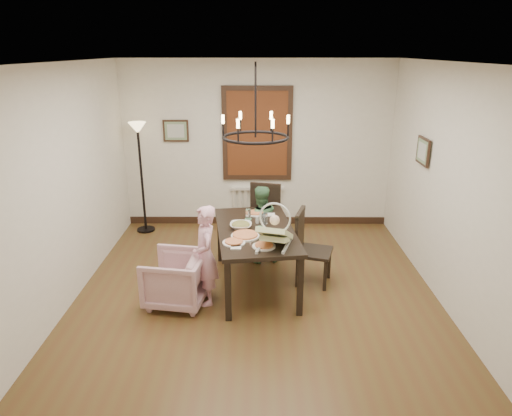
{
  "coord_description": "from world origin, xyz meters",
  "views": [
    {
      "loc": [
        0.02,
        -5.07,
        2.93
      ],
      "look_at": [
        -0.01,
        0.31,
        1.05
      ],
      "focal_mm": 32.0,
      "sensor_mm": 36.0,
      "label": 1
    }
  ],
  "objects_px": {
    "elderly_woman": "(206,264)",
    "floor_lamp": "(142,180)",
    "seated_man": "(260,231)",
    "chair_right": "(314,248)",
    "baby_bouncer": "(275,232)",
    "dining_table": "(256,235)",
    "chair_far": "(262,221)",
    "armchair": "(176,279)",
    "drinking_glass": "(263,220)"
  },
  "relations": [
    {
      "from": "elderly_woman",
      "to": "floor_lamp",
      "type": "relative_size",
      "value": 0.57
    },
    {
      "from": "elderly_woman",
      "to": "seated_man",
      "type": "relative_size",
      "value": 1.09
    },
    {
      "from": "chair_right",
      "to": "seated_man",
      "type": "relative_size",
      "value": 1.06
    },
    {
      "from": "elderly_woman",
      "to": "baby_bouncer",
      "type": "relative_size",
      "value": 1.9
    },
    {
      "from": "seated_man",
      "to": "floor_lamp",
      "type": "bearing_deg",
      "value": -42.83
    },
    {
      "from": "floor_lamp",
      "to": "seated_man",
      "type": "bearing_deg",
      "value": -30.78
    },
    {
      "from": "dining_table",
      "to": "chair_far",
      "type": "height_order",
      "value": "chair_far"
    },
    {
      "from": "armchair",
      "to": "elderly_woman",
      "type": "distance_m",
      "value": 0.41
    },
    {
      "from": "floor_lamp",
      "to": "baby_bouncer",
      "type": "bearing_deg",
      "value": -48.66
    },
    {
      "from": "chair_far",
      "to": "floor_lamp",
      "type": "xyz_separation_m",
      "value": [
        -1.98,
        0.91,
        0.37
      ]
    },
    {
      "from": "chair_far",
      "to": "seated_man",
      "type": "height_order",
      "value": "chair_far"
    },
    {
      "from": "chair_right",
      "to": "drinking_glass",
      "type": "bearing_deg",
      "value": 98.87
    },
    {
      "from": "chair_far",
      "to": "baby_bouncer",
      "type": "bearing_deg",
      "value": -71.16
    },
    {
      "from": "chair_far",
      "to": "baby_bouncer",
      "type": "xyz_separation_m",
      "value": [
        0.14,
        -1.49,
        0.44
      ]
    },
    {
      "from": "seated_man",
      "to": "baby_bouncer",
      "type": "height_order",
      "value": "baby_bouncer"
    },
    {
      "from": "dining_table",
      "to": "seated_man",
      "type": "xyz_separation_m",
      "value": [
        0.06,
        0.73,
        -0.23
      ]
    },
    {
      "from": "chair_right",
      "to": "drinking_glass",
      "type": "relative_size",
      "value": 7.44
    },
    {
      "from": "chair_right",
      "to": "armchair",
      "type": "xyz_separation_m",
      "value": [
        -1.72,
        -0.52,
        -0.18
      ]
    },
    {
      "from": "dining_table",
      "to": "drinking_glass",
      "type": "xyz_separation_m",
      "value": [
        0.09,
        0.16,
        0.15
      ]
    },
    {
      "from": "dining_table",
      "to": "chair_right",
      "type": "relative_size",
      "value": 1.79
    },
    {
      "from": "elderly_woman",
      "to": "seated_man",
      "type": "bearing_deg",
      "value": 135.68
    },
    {
      "from": "chair_far",
      "to": "seated_man",
      "type": "bearing_deg",
      "value": -83.82
    },
    {
      "from": "chair_far",
      "to": "baby_bouncer",
      "type": "distance_m",
      "value": 1.56
    },
    {
      "from": "chair_right",
      "to": "armchair",
      "type": "height_order",
      "value": "chair_right"
    },
    {
      "from": "armchair",
      "to": "floor_lamp",
      "type": "xyz_separation_m",
      "value": [
        -0.93,
        2.34,
        0.58
      ]
    },
    {
      "from": "chair_far",
      "to": "chair_right",
      "type": "bearing_deg",
      "value": -39.91
    },
    {
      "from": "chair_far",
      "to": "elderly_woman",
      "type": "relative_size",
      "value": 1.03
    },
    {
      "from": "seated_man",
      "to": "baby_bouncer",
      "type": "xyz_separation_m",
      "value": [
        0.17,
        -1.24,
        0.49
      ]
    },
    {
      "from": "dining_table",
      "to": "chair_right",
      "type": "height_order",
      "value": "chair_right"
    },
    {
      "from": "drinking_glass",
      "to": "seated_man",
      "type": "bearing_deg",
      "value": 93.64
    },
    {
      "from": "armchair",
      "to": "baby_bouncer",
      "type": "distance_m",
      "value": 1.35
    },
    {
      "from": "seated_man",
      "to": "elderly_woman",
      "type": "bearing_deg",
      "value": 48.4
    },
    {
      "from": "chair_far",
      "to": "drinking_glass",
      "type": "xyz_separation_m",
      "value": [
        0.0,
        -0.82,
        0.33
      ]
    },
    {
      "from": "armchair",
      "to": "seated_man",
      "type": "distance_m",
      "value": 1.56
    },
    {
      "from": "chair_far",
      "to": "armchair",
      "type": "xyz_separation_m",
      "value": [
        -1.05,
        -1.43,
        -0.21
      ]
    },
    {
      "from": "baby_bouncer",
      "to": "armchair",
      "type": "bearing_deg",
      "value": -167.49
    },
    {
      "from": "chair_far",
      "to": "armchair",
      "type": "distance_m",
      "value": 1.78
    },
    {
      "from": "dining_table",
      "to": "drinking_glass",
      "type": "bearing_deg",
      "value": 51.67
    },
    {
      "from": "chair_right",
      "to": "baby_bouncer",
      "type": "xyz_separation_m",
      "value": [
        -0.54,
        -0.59,
        0.46
      ]
    },
    {
      "from": "dining_table",
      "to": "elderly_woman",
      "type": "distance_m",
      "value": 0.75
    },
    {
      "from": "chair_far",
      "to": "drinking_glass",
      "type": "bearing_deg",
      "value": -76.11
    },
    {
      "from": "dining_table",
      "to": "chair_far",
      "type": "bearing_deg",
      "value": 76.91
    },
    {
      "from": "elderly_woman",
      "to": "floor_lamp",
      "type": "height_order",
      "value": "floor_lamp"
    },
    {
      "from": "dining_table",
      "to": "baby_bouncer",
      "type": "distance_m",
      "value": 0.62
    },
    {
      "from": "baby_bouncer",
      "to": "drinking_glass",
      "type": "xyz_separation_m",
      "value": [
        -0.13,
        0.67,
        -0.11
      ]
    },
    {
      "from": "chair_far",
      "to": "floor_lamp",
      "type": "relative_size",
      "value": 0.59
    },
    {
      "from": "baby_bouncer",
      "to": "chair_far",
      "type": "bearing_deg",
      "value": 110.77
    },
    {
      "from": "baby_bouncer",
      "to": "drinking_glass",
      "type": "relative_size",
      "value": 4.0
    },
    {
      "from": "dining_table",
      "to": "chair_far",
      "type": "xyz_separation_m",
      "value": [
        0.09,
        0.98,
        -0.17
      ]
    },
    {
      "from": "chair_far",
      "to": "seated_man",
      "type": "relative_size",
      "value": 1.12
    }
  ]
}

